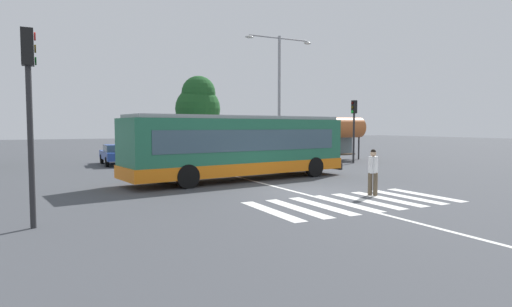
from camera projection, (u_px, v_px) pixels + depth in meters
name	position (u px, v px, depth m)	size (l,w,h in m)	color
ground_plane	(307.00, 192.00, 16.43)	(160.00, 160.00, 0.00)	#424449
city_transit_bus	(240.00, 147.00, 20.10)	(11.50, 4.07, 3.06)	black
pedestrian_crossing_street	(373.00, 169.00, 15.53)	(0.50, 0.44, 1.72)	brown
parked_car_blue	(117.00, 153.00, 28.11)	(1.91, 4.52, 1.35)	black
parked_car_charcoal	(158.00, 152.00, 29.41)	(1.91, 4.52, 1.35)	black
parked_car_teal	(195.00, 151.00, 30.61)	(1.94, 4.54, 1.35)	black
parked_car_white	(226.00, 150.00, 32.12)	(2.00, 4.56, 1.35)	black
parked_car_champagne	(255.00, 149.00, 33.41)	(1.92, 4.52, 1.35)	black
traffic_light_near_corner	(29.00, 96.00, 10.37)	(0.33, 0.32, 4.95)	#28282B
traffic_light_far_corner	(354.00, 121.00, 29.14)	(0.33, 0.32, 4.36)	#28282B
bus_stop_shelter	(334.00, 128.00, 31.50)	(4.87, 1.54, 3.25)	#28282B
twin_arm_street_lamp	(279.00, 84.00, 29.55)	(5.29, 0.32, 8.87)	#939399
background_tree_right	(198.00, 104.00, 35.69)	(3.82, 3.82, 6.83)	brown
crosswalk_painted_stripes	(356.00, 202.00, 14.20)	(7.02, 3.39, 0.01)	silver
lane_center_line	(273.00, 186.00, 18.03)	(0.16, 24.00, 0.01)	silver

